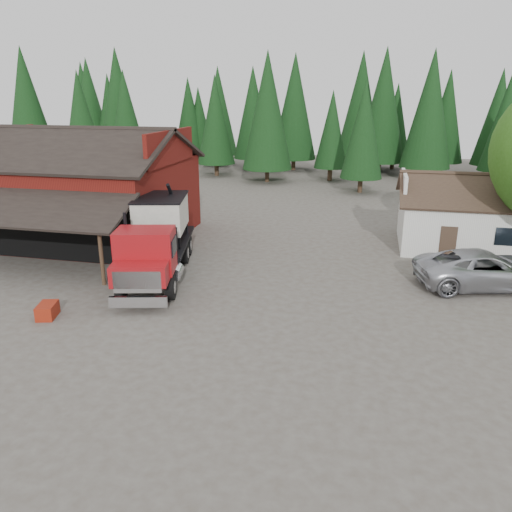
# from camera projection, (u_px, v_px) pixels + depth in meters

# --- Properties ---
(ground) EXTENTS (120.00, 120.00, 0.00)m
(ground) POSITION_uv_depth(u_px,v_px,m) (196.00, 312.00, 21.73)
(ground) COLOR #4C443B
(ground) RESTS_ON ground
(red_barn) EXTENTS (12.80, 13.63, 7.18)m
(red_barn) POSITION_uv_depth(u_px,v_px,m) (86.00, 197.00, 32.44)
(red_barn) COLOR #611610
(red_barn) RESTS_ON ground
(farmhouse) EXTENTS (8.60, 6.42, 4.65)m
(farmhouse) POSITION_uv_depth(u_px,v_px,m) (469.00, 221.00, 30.45)
(farmhouse) COLOR silver
(farmhouse) RESTS_ON ground
(conifer_backdrop) EXTENTS (76.00, 16.00, 16.00)m
(conifer_backdrop) POSITION_uv_depth(u_px,v_px,m) (313.00, 172.00, 60.63)
(conifer_backdrop) COLOR black
(conifer_backdrop) RESTS_ON ground
(near_pine_a) EXTENTS (4.40, 4.40, 11.40)m
(near_pine_a) POSITION_uv_depth(u_px,v_px,m) (81.00, 122.00, 50.42)
(near_pine_a) COLOR #382619
(near_pine_a) RESTS_ON ground
(near_pine_b) EXTENTS (3.96, 3.96, 10.40)m
(near_pine_b) POSITION_uv_depth(u_px,v_px,m) (364.00, 130.00, 46.40)
(near_pine_b) COLOR #382619
(near_pine_b) RESTS_ON ground
(near_pine_d) EXTENTS (5.28, 5.28, 13.40)m
(near_pine_d) POSITION_uv_depth(u_px,v_px,m) (268.00, 111.00, 51.79)
(near_pine_d) COLOR #382619
(near_pine_d) RESTS_ON ground
(feed_truck) EXTENTS (4.90, 10.22, 4.46)m
(feed_truck) POSITION_uv_depth(u_px,v_px,m) (157.00, 237.00, 25.57)
(feed_truck) COLOR black
(feed_truck) RESTS_ON ground
(silver_car) EXTENTS (7.11, 4.56, 1.82)m
(silver_car) POSITION_uv_depth(u_px,v_px,m) (485.00, 269.00, 24.32)
(silver_car) COLOR #ACAEB4
(silver_car) RESTS_ON ground
(equip_box) EXTENTS (0.98, 1.25, 0.60)m
(equip_box) POSITION_uv_depth(u_px,v_px,m) (47.00, 311.00, 21.18)
(equip_box) COLOR maroon
(equip_box) RESTS_ON ground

